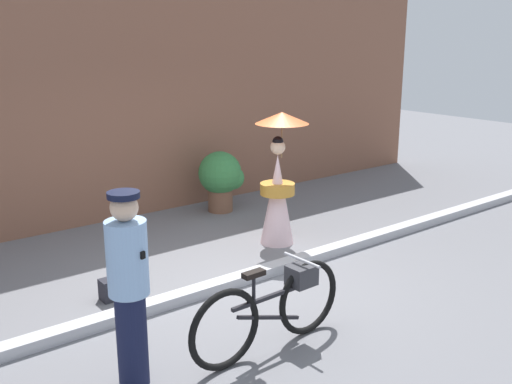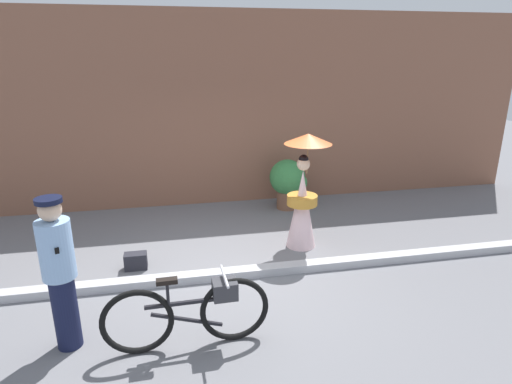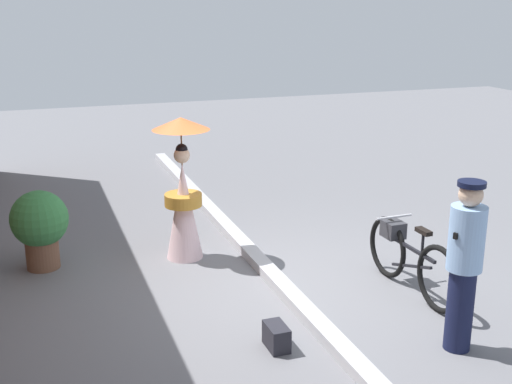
{
  "view_description": "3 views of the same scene",
  "coord_description": "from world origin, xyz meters",
  "px_view_note": "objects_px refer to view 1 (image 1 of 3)",
  "views": [
    {
      "loc": [
        -3.86,
        -5.28,
        2.91
      ],
      "look_at": [
        0.47,
        0.27,
        1.01
      ],
      "focal_mm": 41.3,
      "sensor_mm": 36.0,
      "label": 1
    },
    {
      "loc": [
        -0.74,
        -5.42,
        3.06
      ],
      "look_at": [
        0.41,
        0.23,
        1.18
      ],
      "focal_mm": 30.18,
      "sensor_mm": 36.0,
      "label": 2
    },
    {
      "loc": [
        -6.68,
        2.67,
        3.29
      ],
      "look_at": [
        -0.23,
        0.36,
        1.28
      ],
      "focal_mm": 45.74,
      "sensor_mm": 36.0,
      "label": 3
    }
  ],
  "objects_px": {
    "person_officer": "(129,285)",
    "backpack_on_pavement": "(115,288)",
    "person_with_parasol": "(278,181)",
    "potted_plant_by_door": "(222,177)",
    "bicycle_near_officer": "(273,307)"
  },
  "relations": [
    {
      "from": "person_officer",
      "to": "backpack_on_pavement",
      "type": "bearing_deg",
      "value": 70.17
    },
    {
      "from": "person_with_parasol",
      "to": "backpack_on_pavement",
      "type": "relative_size",
      "value": 5.76
    },
    {
      "from": "backpack_on_pavement",
      "to": "person_with_parasol",
      "type": "bearing_deg",
      "value": 6.17
    },
    {
      "from": "potted_plant_by_door",
      "to": "backpack_on_pavement",
      "type": "xyz_separation_m",
      "value": [
        -2.91,
        -2.07,
        -0.46
      ]
    },
    {
      "from": "person_officer",
      "to": "backpack_on_pavement",
      "type": "relative_size",
      "value": 5.24
    },
    {
      "from": "potted_plant_by_door",
      "to": "bicycle_near_officer",
      "type": "bearing_deg",
      "value": -118.66
    },
    {
      "from": "person_with_parasol",
      "to": "potted_plant_by_door",
      "type": "xyz_separation_m",
      "value": [
        0.27,
        1.79,
        -0.33
      ]
    },
    {
      "from": "bicycle_near_officer",
      "to": "potted_plant_by_door",
      "type": "relative_size",
      "value": 1.76
    },
    {
      "from": "potted_plant_by_door",
      "to": "backpack_on_pavement",
      "type": "bearing_deg",
      "value": -144.55
    },
    {
      "from": "backpack_on_pavement",
      "to": "person_officer",
      "type": "bearing_deg",
      "value": -109.83
    },
    {
      "from": "person_officer",
      "to": "potted_plant_by_door",
      "type": "height_order",
      "value": "person_officer"
    },
    {
      "from": "person_officer",
      "to": "backpack_on_pavement",
      "type": "distance_m",
      "value": 1.94
    },
    {
      "from": "bicycle_near_officer",
      "to": "backpack_on_pavement",
      "type": "relative_size",
      "value": 5.51
    },
    {
      "from": "bicycle_near_officer",
      "to": "person_with_parasol",
      "type": "distance_m",
      "value": 2.98
    },
    {
      "from": "person_with_parasol",
      "to": "potted_plant_by_door",
      "type": "height_order",
      "value": "person_with_parasol"
    }
  ]
}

